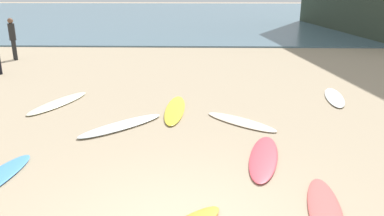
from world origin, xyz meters
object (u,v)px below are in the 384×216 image
(surfboard_0, at_px, (264,157))
(beachgoer_near, at_px, (13,37))
(surfboard_1, at_px, (58,103))
(surfboard_9, at_px, (241,122))
(surfboard_5, at_px, (175,110))
(surfboard_6, at_px, (334,97))
(surfboard_8, at_px, (325,212))
(surfboard_2, at_px, (122,125))

(surfboard_0, height_order, beachgoer_near, beachgoer_near)
(surfboard_1, distance_m, surfboard_9, 5.28)
(surfboard_0, bearing_deg, surfboard_5, 136.30)
(surfboard_0, distance_m, surfboard_6, 5.03)
(surfboard_1, distance_m, surfboard_5, 3.43)
(surfboard_8, bearing_deg, surfboard_9, 112.71)
(surfboard_2, distance_m, beachgoer_near, 10.44)
(surfboard_0, xyz_separation_m, surfboard_5, (-1.97, 2.93, 0.00))
(surfboard_1, bearing_deg, beachgoer_near, 144.15)
(surfboard_1, height_order, surfboard_2, surfboard_2)
(surfboard_2, bearing_deg, surfboard_1, -174.07)
(surfboard_9, bearing_deg, surfboard_5, 103.61)
(surfboard_0, height_order, surfboard_6, surfboard_6)
(surfboard_8, bearing_deg, surfboard_2, 146.74)
(surfboard_1, xyz_separation_m, surfboard_6, (8.11, 0.76, 0.00))
(surfboard_5, bearing_deg, surfboard_6, 16.38)
(surfboard_0, xyz_separation_m, surfboard_6, (2.76, 4.21, 0.01))
(surfboard_9, xyz_separation_m, beachgoer_near, (-9.31, 7.82, 1.00))
(surfboard_6, height_order, surfboard_8, surfboard_6)
(surfboard_2, height_order, surfboard_9, surfboard_2)
(surfboard_0, xyz_separation_m, surfboard_1, (-5.35, 3.46, 0.00))
(surfboard_6, relative_size, beachgoer_near, 1.14)
(surfboard_1, bearing_deg, surfboard_6, 26.10)
(surfboard_2, bearing_deg, surfboard_6, 68.29)
(surfboard_2, bearing_deg, surfboard_5, 91.07)
(surfboard_6, distance_m, surfboard_9, 3.72)
(surfboard_0, bearing_deg, surfboard_1, 159.56)
(surfboard_2, height_order, surfboard_8, surfboard_2)
(surfboard_2, xyz_separation_m, beachgoer_near, (-6.40, 8.19, 0.99))
(surfboard_0, relative_size, surfboard_6, 1.05)
(surfboard_9, bearing_deg, surfboard_1, 115.45)
(surfboard_5, relative_size, surfboard_6, 1.20)
(surfboard_8, height_order, beachgoer_near, beachgoer_near)
(surfboard_6, bearing_deg, beachgoer_near, -14.34)
(surfboard_1, xyz_separation_m, beachgoer_near, (-4.22, 6.41, 1.00))
(surfboard_8, distance_m, surfboard_9, 4.03)
(surfboard_1, bearing_deg, surfboard_8, -20.82)
(surfboard_9, height_order, beachgoer_near, beachgoer_near)
(surfboard_8, xyz_separation_m, beachgoer_near, (-10.23, 11.74, 1.00))
(surfboard_1, distance_m, surfboard_2, 2.81)
(surfboard_9, bearing_deg, beachgoer_near, 90.90)
(surfboard_2, xyz_separation_m, surfboard_5, (1.21, 1.25, -0.01))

